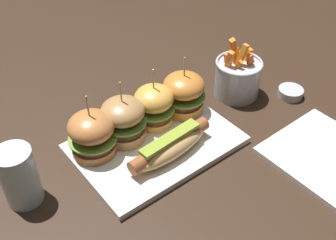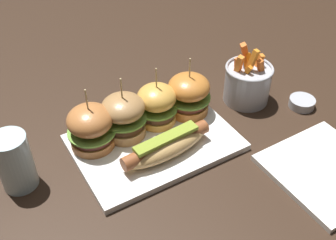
{
  "view_description": "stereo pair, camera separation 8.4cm",
  "coord_description": "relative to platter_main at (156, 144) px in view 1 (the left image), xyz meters",
  "views": [
    {
      "loc": [
        -0.36,
        -0.5,
        0.59
      ],
      "look_at": [
        0.03,
        0.0,
        0.05
      ],
      "focal_mm": 43.85,
      "sensor_mm": 36.0,
      "label": 1
    },
    {
      "loc": [
        -0.29,
        -0.55,
        0.59
      ],
      "look_at": [
        0.03,
        0.0,
        0.05
      ],
      "focal_mm": 43.85,
      "sensor_mm": 36.0,
      "label": 2
    }
  ],
  "objects": [
    {
      "name": "slider_center_right",
      "position": [
        0.04,
        0.05,
        0.05
      ],
      "size": [
        0.09,
        0.09,
        0.13
      ],
      "color": "gold",
      "rests_on": "platter_main"
    },
    {
      "name": "platter_main",
      "position": [
        0.0,
        0.0,
        0.0
      ],
      "size": [
        0.33,
        0.23,
        0.01
      ],
      "primitive_type": "cube",
      "color": "white",
      "rests_on": "ground"
    },
    {
      "name": "side_plate",
      "position": [
        0.25,
        -0.24,
        -0.0
      ],
      "size": [
        0.21,
        0.21,
        0.01
      ],
      "primitive_type": "cube",
      "rotation": [
        0.0,
        0.0,
        0.01
      ],
      "color": "white",
      "rests_on": "ground"
    },
    {
      "name": "slider_far_left",
      "position": [
        -0.11,
        0.05,
        0.05
      ],
      "size": [
        0.1,
        0.1,
        0.14
      ],
      "color": "#B16C38",
      "rests_on": "platter_main"
    },
    {
      "name": "hot_dog",
      "position": [
        -0.0,
        -0.05,
        0.03
      ],
      "size": [
        0.2,
        0.07,
        0.05
      ],
      "color": "tan",
      "rests_on": "platter_main"
    },
    {
      "name": "ground_plane",
      "position": [
        0.0,
        0.0,
        -0.01
      ],
      "size": [
        3.0,
        3.0,
        0.0
      ],
      "primitive_type": "plane",
      "color": "black"
    },
    {
      "name": "sauce_ramekin",
      "position": [
        0.36,
        -0.06,
        0.0
      ],
      "size": [
        0.06,
        0.06,
        0.02
      ],
      "color": "#A8AAB2",
      "rests_on": "ground"
    },
    {
      "name": "slider_center_left",
      "position": [
        -0.04,
        0.05,
        0.05
      ],
      "size": [
        0.09,
        0.09,
        0.14
      ],
      "color": "#A07546",
      "rests_on": "platter_main"
    },
    {
      "name": "fries_bucket",
      "position": [
        0.26,
        0.03,
        0.04
      ],
      "size": [
        0.11,
        0.11,
        0.14
      ],
      "color": "#A8AAB2",
      "rests_on": "ground"
    },
    {
      "name": "slider_far_right",
      "position": [
        0.11,
        0.05,
        0.05
      ],
      "size": [
        0.1,
        0.1,
        0.14
      ],
      "color": "#BC6F2C",
      "rests_on": "platter_main"
    },
    {
      "name": "water_glass",
      "position": [
        -0.27,
        0.04,
        0.05
      ],
      "size": [
        0.07,
        0.07,
        0.12
      ],
      "primitive_type": "cylinder",
      "color": "silver",
      "rests_on": "ground"
    }
  ]
}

